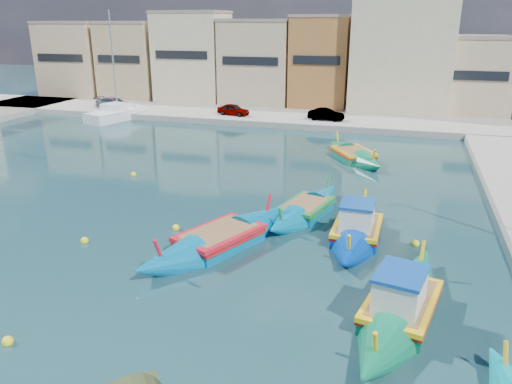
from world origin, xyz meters
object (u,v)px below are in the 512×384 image
at_px(luzzu_cyan_mid, 306,210).
at_px(luzzu_green, 354,156).
at_px(luzzu_blue_south, 220,241).
at_px(luzzu_blue_cabin, 357,231).
at_px(luzzu_turquoise_cabin, 401,307).
at_px(yacht_north, 128,113).
at_px(church_block, 404,34).

distance_m(luzzu_cyan_mid, luzzu_green, 11.91).
bearing_deg(luzzu_blue_south, luzzu_blue_cabin, 25.03).
xyz_separation_m(luzzu_turquoise_cabin, yacht_north, (-28.53, 30.52, 0.09)).
height_order(church_block, luzzu_blue_south, church_block).
relative_size(luzzu_green, yacht_north, 0.70).
bearing_deg(luzzu_turquoise_cabin, luzzu_blue_cabin, 108.94).
xyz_separation_m(luzzu_blue_cabin, luzzu_blue_south, (-5.85, -2.73, -0.07)).
bearing_deg(luzzu_cyan_mid, luzzu_blue_cabin, -38.32).
relative_size(church_block, luzzu_turquoise_cabin, 1.98).
bearing_deg(luzzu_green, yacht_north, 157.67).
height_order(luzzu_turquoise_cabin, luzzu_blue_cabin, luzzu_turquoise_cabin).
bearing_deg(luzzu_blue_south, luzzu_cyan_mid, 59.50).
bearing_deg(luzzu_blue_cabin, luzzu_green, 96.91).
distance_m(luzzu_green, yacht_north, 26.67).
xyz_separation_m(church_block, luzzu_blue_south, (-6.55, -37.87, -8.12)).
xyz_separation_m(luzzu_blue_cabin, luzzu_cyan_mid, (-2.90, 2.29, -0.11)).
bearing_deg(church_block, luzzu_blue_south, -99.81).
relative_size(luzzu_turquoise_cabin, luzzu_blue_south, 0.99).
bearing_deg(luzzu_cyan_mid, luzzu_green, 84.30).
relative_size(luzzu_blue_south, yacht_north, 0.84).
bearing_deg(church_block, luzzu_cyan_mid, -96.24).
distance_m(luzzu_blue_south, yacht_north, 33.92).
xyz_separation_m(luzzu_turquoise_cabin, luzzu_blue_cabin, (-2.15, 6.25, -0.00)).
xyz_separation_m(church_block, luzzu_green, (-2.41, -21.00, -8.13)).
bearing_deg(luzzu_green, luzzu_blue_cabin, -83.09).
distance_m(luzzu_turquoise_cabin, luzzu_blue_cabin, 6.61).
distance_m(luzzu_blue_cabin, yacht_north, 35.85).
distance_m(luzzu_turquoise_cabin, yacht_north, 41.78).
height_order(luzzu_turquoise_cabin, yacht_north, yacht_north).
relative_size(luzzu_turquoise_cabin, luzzu_cyan_mid, 1.16).
bearing_deg(yacht_north, luzzu_green, -22.33).
xyz_separation_m(church_block, luzzu_blue_cabin, (-0.69, -35.13, -8.05)).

